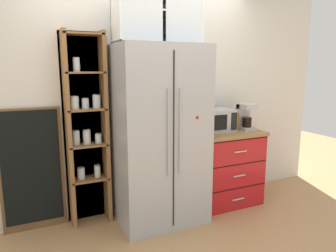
# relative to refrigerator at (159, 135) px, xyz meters

# --- Properties ---
(ground_plane) EXTENTS (10.57, 10.57, 0.00)m
(ground_plane) POSITION_rel_refrigerator_xyz_m (-0.00, -0.01, -0.93)
(ground_plane) COLOR tan
(wall_back_cream) EXTENTS (4.88, 0.10, 2.55)m
(wall_back_cream) POSITION_rel_refrigerator_xyz_m (-0.00, 0.39, 0.35)
(wall_back_cream) COLOR silver
(wall_back_cream) RESTS_ON ground
(refrigerator) EXTENTS (0.90, 0.71, 1.85)m
(refrigerator) POSITION_rel_refrigerator_xyz_m (0.00, 0.00, 0.00)
(refrigerator) COLOR #ADAFB5
(refrigerator) RESTS_ON ground
(pantry_shelf_column) EXTENTS (0.45, 0.25, 1.98)m
(pantry_shelf_column) POSITION_rel_refrigerator_xyz_m (-0.70, 0.29, 0.09)
(pantry_shelf_column) COLOR brown
(pantry_shelf_column) RESTS_ON ground
(counter_cabinet) EXTENTS (0.81, 0.59, 0.89)m
(counter_cabinet) POSITION_rel_refrigerator_xyz_m (0.88, 0.06, -0.48)
(counter_cabinet) COLOR red
(counter_cabinet) RESTS_ON ground
(microwave) EXTENTS (0.44, 0.33, 0.26)m
(microwave) POSITION_rel_refrigerator_xyz_m (0.74, 0.11, 0.09)
(microwave) COLOR #ADAFB5
(microwave) RESTS_ON counter_cabinet
(coffee_maker) EXTENTS (0.17, 0.20, 0.31)m
(coffee_maker) POSITION_rel_refrigerator_xyz_m (1.17, 0.07, 0.12)
(coffee_maker) COLOR #B7B7BC
(coffee_maker) RESTS_ON counter_cabinet
(mug_red) EXTENTS (0.11, 0.07, 0.09)m
(mug_red) POSITION_rel_refrigerator_xyz_m (0.88, 0.03, 0.01)
(mug_red) COLOR red
(mug_red) RESTS_ON counter_cabinet
(bottle_amber) EXTENTS (0.07, 0.07, 0.27)m
(bottle_amber) POSITION_rel_refrigerator_xyz_m (1.02, 0.05, 0.08)
(bottle_amber) COLOR brown
(bottle_amber) RESTS_ON counter_cabinet
(upper_cabinet) EXTENTS (0.87, 0.32, 0.61)m
(upper_cabinet) POSITION_rel_refrigerator_xyz_m (-0.00, 0.05, 1.23)
(upper_cabinet) COLOR silver
(upper_cabinet) RESTS_ON refrigerator
(chalkboard_menu) EXTENTS (0.60, 0.04, 1.24)m
(chalkboard_menu) POSITION_rel_refrigerator_xyz_m (-1.24, 0.32, -0.30)
(chalkboard_menu) COLOR brown
(chalkboard_menu) RESTS_ON ground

